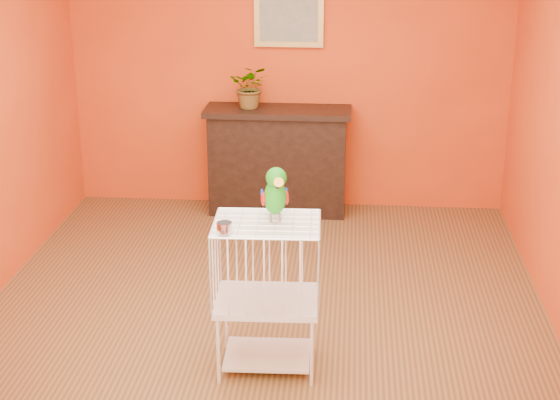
{
  "coord_description": "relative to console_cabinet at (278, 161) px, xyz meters",
  "views": [
    {
      "loc": [
        0.58,
        -5.47,
        2.8
      ],
      "look_at": [
        0.18,
        -0.77,
        1.11
      ],
      "focal_mm": 55.0,
      "sensor_mm": 36.0,
      "label": 1
    }
  ],
  "objects": [
    {
      "name": "feed_cup",
      "position": [
        -0.04,
        -2.98,
        0.51
      ],
      "size": [
        0.09,
        0.09,
        0.06
      ],
      "primitive_type": "cylinder",
      "color": "silver",
      "rests_on": "birdcage"
    },
    {
      "name": "framed_picture",
      "position": [
        0.08,
        0.2,
        1.26
      ],
      "size": [
        0.62,
        0.04,
        0.5
      ],
      "color": "#BD9643",
      "rests_on": "room_shell"
    },
    {
      "name": "ground",
      "position": [
        0.08,
        -2.02,
        -0.49
      ],
      "size": [
        4.5,
        4.5,
        0.0
      ],
      "primitive_type": "plane",
      "color": "brown",
      "rests_on": "ground"
    },
    {
      "name": "room_shell",
      "position": [
        0.08,
        -2.02,
        1.09
      ],
      "size": [
        4.5,
        4.5,
        4.5
      ],
      "color": "#E34B15",
      "rests_on": "ground"
    },
    {
      "name": "potted_plant",
      "position": [
        -0.24,
        0.01,
        0.64
      ],
      "size": [
        0.36,
        0.4,
        0.3
      ],
      "primitive_type": "imported",
      "rotation": [
        0.0,
        0.0,
        -0.03
      ],
      "color": "#26722D",
      "rests_on": "console_cabinet"
    },
    {
      "name": "birdcage",
      "position": [
        0.18,
        -2.79,
        0.01
      ],
      "size": [
        0.64,
        0.5,
        0.96
      ],
      "rotation": [
        0.0,
        0.0,
        0.03
      ],
      "color": "silver",
      "rests_on": "ground"
    },
    {
      "name": "console_cabinet",
      "position": [
        0.0,
        0.0,
        0.0
      ],
      "size": [
        1.32,
        0.47,
        0.98
      ],
      "color": "black",
      "rests_on": "ground"
    },
    {
      "name": "parrot",
      "position": [
        0.23,
        -2.76,
        0.65
      ],
      "size": [
        0.18,
        0.31,
        0.35
      ],
      "rotation": [
        0.0,
        0.0,
        0.26
      ],
      "color": "#59544C",
      "rests_on": "birdcage"
    }
  ]
}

